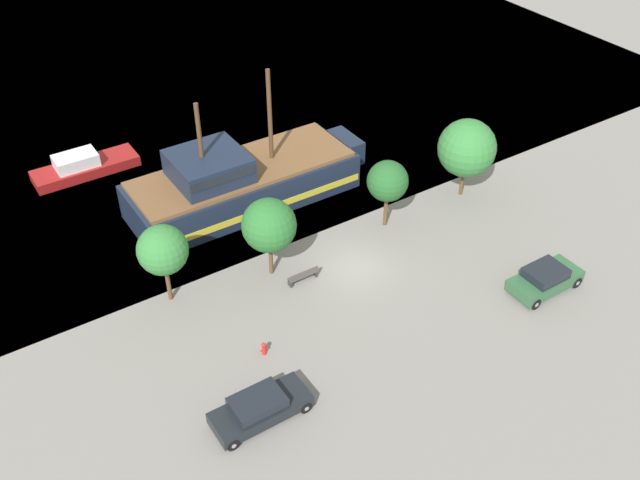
# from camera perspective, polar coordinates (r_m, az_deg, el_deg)

# --- Properties ---
(ground_plane) EXTENTS (160.00, 160.00, 0.00)m
(ground_plane) POSITION_cam_1_polar(r_m,az_deg,el_deg) (41.84, 2.73, -2.22)
(ground_plane) COLOR gray
(water_surface) EXTENTS (80.00, 80.00, 0.00)m
(water_surface) POSITION_cam_1_polar(r_m,az_deg,el_deg) (77.17, -17.19, 15.80)
(water_surface) COLOR #33566B
(water_surface) RESTS_ON ground
(pirate_ship) EXTENTS (16.21, 5.45, 8.77)m
(pirate_ship) POSITION_cam_1_polar(r_m,az_deg,el_deg) (46.61, -6.36, 4.67)
(pirate_ship) COLOR #192338
(pirate_ship) RESTS_ON water_surface
(moored_boat_dockside) EXTENTS (7.19, 2.31, 1.59)m
(moored_boat_dockside) POSITION_cam_1_polar(r_m,az_deg,el_deg) (52.47, -18.43, 5.64)
(moored_boat_dockside) COLOR maroon
(moored_boat_dockside) RESTS_ON water_surface
(parked_car_curb_front) EXTENTS (4.68, 1.93, 1.39)m
(parked_car_curb_front) POSITION_cam_1_polar(r_m,az_deg,el_deg) (33.76, -4.83, -13.24)
(parked_car_curb_front) COLOR black
(parked_car_curb_front) RESTS_ON ground_plane
(parked_car_curb_mid) EXTENTS (4.24, 2.02, 1.50)m
(parked_car_curb_mid) POSITION_cam_1_polar(r_m,az_deg,el_deg) (41.83, 17.57, -2.98)
(parked_car_curb_mid) COLOR #2D5B38
(parked_car_curb_mid) RESTS_ON ground_plane
(fire_hydrant) EXTENTS (0.42, 0.25, 0.76)m
(fire_hydrant) POSITION_cam_1_polar(r_m,az_deg,el_deg) (36.62, -4.51, -8.62)
(fire_hydrant) COLOR red
(fire_hydrant) RESTS_ON ground_plane
(bench_promenade_east) EXTENTS (1.80, 0.45, 0.85)m
(bench_promenade_east) POSITION_cam_1_polar(r_m,az_deg,el_deg) (40.57, -1.34, -2.86)
(bench_promenade_east) COLOR #4C4742
(bench_promenade_east) RESTS_ON ground_plane
(tree_row_east) EXTENTS (2.76, 2.76, 4.83)m
(tree_row_east) POSITION_cam_1_polar(r_m,az_deg,el_deg) (38.46, -12.48, -0.80)
(tree_row_east) COLOR brown
(tree_row_east) RESTS_ON ground_plane
(tree_row_mideast) EXTENTS (3.09, 3.09, 4.97)m
(tree_row_mideast) POSITION_cam_1_polar(r_m,az_deg,el_deg) (39.42, -4.10, 1.17)
(tree_row_mideast) COLOR brown
(tree_row_mideast) RESTS_ON ground_plane
(tree_row_midwest) EXTENTS (2.55, 2.55, 4.54)m
(tree_row_midwest) POSITION_cam_1_polar(r_m,az_deg,el_deg) (43.48, 5.43, 4.70)
(tree_row_midwest) COLOR brown
(tree_row_midwest) RESTS_ON ground_plane
(tree_row_west) EXTENTS (3.78, 3.78, 5.43)m
(tree_row_west) POSITION_cam_1_polar(r_m,az_deg,el_deg) (47.03, 11.67, 7.21)
(tree_row_west) COLOR brown
(tree_row_west) RESTS_ON ground_plane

